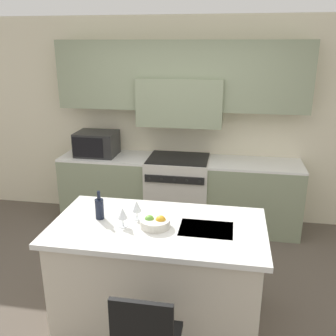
{
  "coord_description": "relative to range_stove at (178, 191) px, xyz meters",
  "views": [
    {
      "loc": [
        0.67,
        -2.95,
        2.36
      ],
      "look_at": [
        0.05,
        0.59,
        1.16
      ],
      "focal_mm": 40.0,
      "sensor_mm": 36.0,
      "label": 1
    }
  ],
  "objects": [
    {
      "name": "wine_bottle",
      "position": [
        -0.43,
        -1.79,
        0.53
      ],
      "size": [
        0.08,
        0.08,
        0.26
      ],
      "color": "black",
      "rests_on": "kitchen_island"
    },
    {
      "name": "microwave",
      "position": [
        -1.11,
        0.02,
        0.61
      ],
      "size": [
        0.53,
        0.43,
        0.32
      ],
      "color": "black",
      "rests_on": "back_counter"
    },
    {
      "name": "wine_glass_near",
      "position": [
        -0.19,
        -1.9,
        0.55
      ],
      "size": [
        0.08,
        0.08,
        0.17
      ],
      "color": "white",
      "rests_on": "kitchen_island"
    },
    {
      "name": "back_counter",
      "position": [
        -0.0,
        0.02,
        -0.01
      ],
      "size": [
        3.15,
        0.62,
        0.92
      ],
      "color": "gray",
      "rests_on": "ground_plane"
    },
    {
      "name": "wine_glass_far",
      "position": [
        -0.11,
        -1.74,
        0.55
      ],
      "size": [
        0.08,
        0.08,
        0.17
      ],
      "color": "white",
      "rests_on": "kitchen_island"
    },
    {
      "name": "kitchen_island",
      "position": [
        0.1,
        -1.82,
        -0.02
      ],
      "size": [
        1.8,
        0.98,
        0.91
      ],
      "color": "beige",
      "rests_on": "ground_plane"
    },
    {
      "name": "range_stove",
      "position": [
        0.0,
        0.0,
        0.0
      ],
      "size": [
        0.81,
        0.7,
        0.94
      ],
      "color": "beige",
      "rests_on": "ground_plane"
    },
    {
      "name": "fruit_bowl",
      "position": [
        0.08,
        -1.86,
        0.47
      ],
      "size": [
        0.25,
        0.25,
        0.11
      ],
      "color": "silver",
      "rests_on": "kitchen_island"
    },
    {
      "name": "ground_plane",
      "position": [
        0.0,
        -1.65,
        -0.47
      ],
      "size": [
        10.0,
        10.0,
        0.0
      ],
      "primitive_type": "plane",
      "color": "brown"
    },
    {
      "name": "back_cabinetry",
      "position": [
        0.0,
        0.27,
        1.11
      ],
      "size": [
        10.0,
        0.46,
        2.7
      ],
      "color": "beige",
      "rests_on": "ground_plane"
    }
  ]
}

